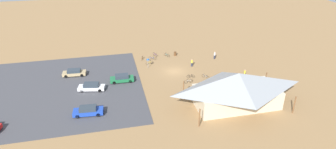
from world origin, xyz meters
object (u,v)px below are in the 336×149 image
(bike_pavilion, at_px, (237,87))
(bicycle_yellow_edge_south, at_px, (149,63))
(bicycle_white_near_porch, at_px, (189,81))
(visitor_at_bikes, at_px, (192,63))
(car_tan_mid_lot, at_px, (74,73))
(car_blue_second_row, at_px, (88,111))
(trash_bin, at_px, (175,54))
(visitor_crossing_yard, at_px, (245,73))
(car_white_by_curb, at_px, (91,87))
(bicycle_black_yard_center, at_px, (191,76))
(visitor_by_pavilion, at_px, (215,55))
(bicycle_silver_lone_east, at_px, (205,77))
(bicycle_blue_mid_cluster, at_px, (152,58))
(bicycle_purple_by_bin, at_px, (155,55))
(car_green_inner_stall, at_px, (122,78))
(bicycle_orange_edge_north, at_px, (142,58))
(bicycle_teal_back_row, at_px, (167,55))
(lot_sign, at_px, (148,62))

(bike_pavilion, height_order, bicycle_yellow_edge_south, bike_pavilion)
(bicycle_white_near_porch, xyz_separation_m, visitor_at_bikes, (-2.86, -7.16, 0.50))
(car_tan_mid_lot, bearing_deg, car_blue_second_row, 101.52)
(trash_bin, relative_size, visitor_crossing_yard, 0.52)
(car_white_by_curb, bearing_deg, bicycle_black_yard_center, -177.78)
(bicycle_white_near_porch, height_order, visitor_by_pavilion, visitor_by_pavilion)
(bicycle_silver_lone_east, bearing_deg, bicycle_blue_mid_cluster, -52.41)
(bicycle_purple_by_bin, distance_m, car_green_inner_stall, 14.03)
(bicycle_orange_edge_north, bearing_deg, trash_bin, -175.71)
(bicycle_purple_by_bin, bearing_deg, bicycle_teal_back_row, 164.73)
(bicycle_black_yard_center, relative_size, car_tan_mid_lot, 0.35)
(bicycle_black_yard_center, height_order, bicycle_white_near_porch, bicycle_black_yard_center)
(bicycle_blue_mid_cluster, height_order, car_tan_mid_lot, car_tan_mid_lot)
(car_tan_mid_lot, bearing_deg, visitor_crossing_yard, 165.92)
(bicycle_purple_by_bin, height_order, car_green_inner_stall, car_green_inner_stall)
(bicycle_teal_back_row, height_order, car_blue_second_row, car_blue_second_row)
(lot_sign, height_order, bicycle_blue_mid_cluster, lot_sign)
(trash_bin, relative_size, visitor_by_pavilion, 0.50)
(trash_bin, bearing_deg, bicycle_black_yard_center, 91.02)
(bike_pavilion, relative_size, bicycle_teal_back_row, 10.45)
(trash_bin, height_order, visitor_crossing_yard, visitor_crossing_yard)
(car_green_inner_stall, xyz_separation_m, visitor_by_pavilion, (-21.53, -6.56, 0.18))
(car_green_inner_stall, height_order, visitor_crossing_yard, visitor_crossing_yard)
(bicycle_yellow_edge_south, height_order, car_white_by_curb, car_white_by_curb)
(trash_bin, relative_size, visitor_at_bikes, 0.54)
(bicycle_teal_back_row, xyz_separation_m, visitor_at_bikes, (-4.09, 6.55, 0.52))
(bicycle_purple_by_bin, xyz_separation_m, car_green_inner_stall, (8.57, 11.10, 0.37))
(bicycle_black_yard_center, height_order, car_white_by_curb, car_white_by_curb)
(bicycle_black_yard_center, relative_size, visitor_crossing_yard, 0.93)
(lot_sign, height_order, bicycle_purple_by_bin, lot_sign)
(lot_sign, relative_size, bicycle_yellow_edge_south, 1.33)
(bicycle_orange_edge_north, bearing_deg, bicycle_blue_mid_cluster, 161.76)
(bicycle_orange_edge_north, height_order, bicycle_teal_back_row, bicycle_teal_back_row)
(car_white_by_curb, relative_size, visitor_by_pavilion, 2.80)
(bike_pavilion, bearing_deg, car_blue_second_row, -5.70)
(trash_bin, relative_size, bicycle_black_yard_center, 0.56)
(lot_sign, xyz_separation_m, car_blue_second_row, (12.07, 15.27, -0.65))
(lot_sign, height_order, visitor_crossing_yard, lot_sign)
(car_tan_mid_lot, bearing_deg, bicycle_black_yard_center, 164.80)
(visitor_crossing_yard, bearing_deg, car_tan_mid_lot, -14.08)
(bike_pavilion, distance_m, visitor_by_pavilion, 19.53)
(lot_sign, relative_size, visitor_by_pavilion, 1.23)
(visitor_crossing_yard, bearing_deg, bicycle_white_near_porch, -1.13)
(lot_sign, bearing_deg, visitor_at_bikes, 171.72)
(bicycle_orange_edge_north, bearing_deg, car_white_by_curb, 47.19)
(bicycle_blue_mid_cluster, bearing_deg, visitor_crossing_yard, 142.14)
(bike_pavilion, distance_m, bicycle_teal_back_row, 24.02)
(bicycle_teal_back_row, relative_size, bicycle_silver_lone_east, 1.07)
(visitor_at_bikes, bearing_deg, lot_sign, -8.28)
(bicycle_yellow_edge_south, relative_size, bicycle_purple_by_bin, 0.96)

